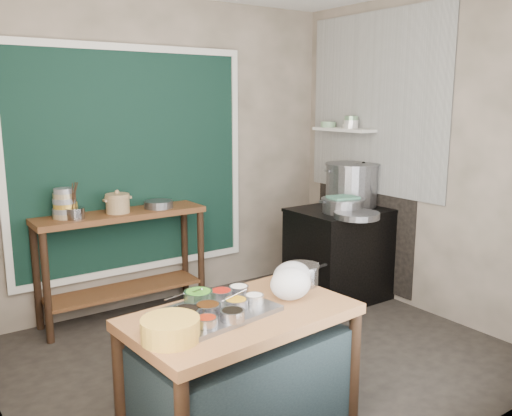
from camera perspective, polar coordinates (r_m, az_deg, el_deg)
floor at (r=4.24m, az=0.33°, el=-15.31°), size 3.50×3.00×0.02m
back_wall at (r=5.12m, az=-9.48°, el=5.67°), size 3.50×0.02×2.80m
right_wall at (r=5.04m, az=17.00°, el=5.24°), size 0.02×3.00×2.80m
curtain_panel at (r=4.95m, az=-12.93°, el=4.76°), size 2.10×0.02×1.90m
curtain_frame at (r=4.94m, az=-12.89°, el=4.75°), size 2.22×0.03×2.02m
tile_panel at (r=5.35m, az=12.43°, el=10.63°), size 0.02×1.70×1.70m
soot_patch at (r=5.56m, az=11.21°, el=-1.27°), size 0.01×1.30×1.30m
wall_shelf at (r=5.50m, az=9.25°, el=8.15°), size 0.22×0.70×0.03m
prep_table at (r=3.19m, az=-1.53°, el=-17.08°), size 1.30×0.82×0.75m
back_counter at (r=4.88m, az=-13.81°, el=-5.87°), size 1.45×0.40×0.95m
stove_block at (r=5.29m, az=8.92°, el=-4.91°), size 0.90×0.68×0.85m
stove_top at (r=5.18m, az=9.07°, el=-0.24°), size 0.92×0.69×0.03m
condiment_tray at (r=3.00m, az=-4.28°, el=-10.83°), size 0.68×0.53×0.03m
condiment_bowls at (r=2.98m, az=-4.30°, el=-10.08°), size 0.55×0.47×0.07m
yellow_basin at (r=2.71m, az=-9.01°, el=-12.50°), size 0.36×0.36×0.11m
saucepan at (r=3.44m, az=4.77°, el=-6.99°), size 0.27×0.27×0.13m
plastic_bag_a at (r=3.18m, az=3.66°, el=-7.96°), size 0.27×0.24×0.19m
plastic_bag_b at (r=3.31m, az=3.80°, el=-7.19°), size 0.24×0.21×0.18m
bowl_stack at (r=4.64m, az=-19.47°, el=0.31°), size 0.22×0.22×0.24m
utensil_cup at (r=4.59m, az=-18.50°, el=-0.53°), size 0.17×0.17×0.09m
ceramic_crock at (r=4.72m, az=-14.36°, el=0.36°), size 0.25×0.25×0.14m
wide_bowl at (r=4.87m, az=-10.22°, el=0.39°), size 0.27×0.27×0.06m
stock_pot at (r=5.31m, az=10.01°, el=2.44°), size 0.64×0.64×0.41m
pot_lid at (r=5.34m, az=11.01°, el=2.49°), size 0.23×0.44×0.42m
steamer at (r=5.00m, az=9.13°, el=0.27°), size 0.52×0.52×0.13m
green_cloth at (r=4.98m, az=9.16°, el=1.12°), size 0.29×0.24×0.02m
shallow_pan at (r=4.79m, az=10.56°, el=-0.74°), size 0.48×0.48×0.05m
shelf_bowl_stack at (r=5.43m, az=9.96°, el=8.85°), size 0.15×0.15×0.12m
shelf_bowl_green at (r=5.67m, az=7.61°, el=8.71°), size 0.18×0.18×0.05m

